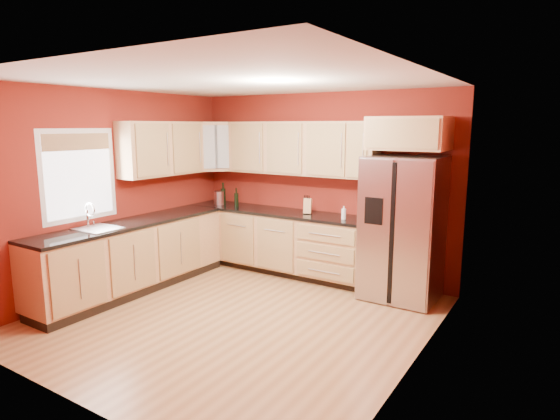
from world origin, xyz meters
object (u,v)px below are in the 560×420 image
refrigerator (402,228)px  canister_left (220,198)px  wine_bottle_a (236,197)px  knife_block (308,206)px  soap_dispenser (344,213)px

refrigerator → canister_left: 2.93m
wine_bottle_a → knife_block: size_ratio=1.35×
knife_block → wine_bottle_a: bearing=163.9°
canister_left → soap_dispenser: 2.13m
soap_dispenser → refrigerator: bearing=0.5°
canister_left → soap_dispenser: size_ratio=1.21×
refrigerator → wine_bottle_a: bearing=179.9°
canister_left → knife_block: (1.53, 0.09, 0.00)m
refrigerator → canister_left: bearing=179.8°
wine_bottle_a → knife_block: (1.19, 0.10, -0.04)m
knife_block → canister_left: bearing=162.7°
canister_left → knife_block: bearing=3.4°
refrigerator → canister_left: (-2.92, 0.01, 0.14)m
refrigerator → knife_block: (-1.40, 0.10, 0.14)m
wine_bottle_a → canister_left: bearing=179.0°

